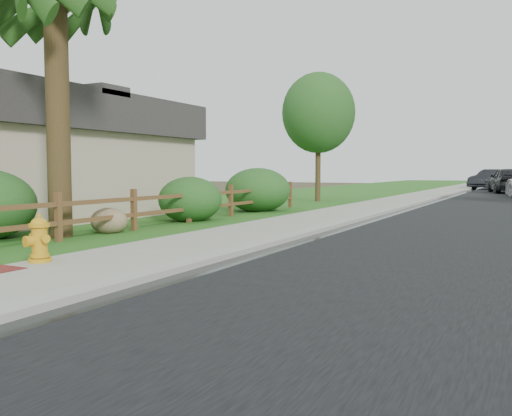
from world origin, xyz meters
The scene contains 14 objects.
ground centered at (0.00, 0.00, 0.00)m, with size 120.00×120.00×0.00m, color #332B1B.
curb centered at (0.40, 35.00, 0.06)m, with size 0.40×90.00×0.12m, color gray.
wet_gutter centered at (0.75, 35.00, 0.02)m, with size 0.50×90.00×0.00m, color black.
sidewalk centered at (-0.90, 35.00, 0.05)m, with size 2.20×90.00×0.10m, color gray.
grass_strip centered at (-2.80, 35.00, 0.03)m, with size 1.60×90.00×0.06m, color #1F4E16.
lawn_near centered at (-8.00, 35.00, 0.02)m, with size 9.00×90.00×0.04m, color #1F4E16.
ranch_fence centered at (-3.60, 6.40, 0.62)m, with size 0.12×16.92×1.10m.
fire_hydrant centered at (-1.70, 0.67, 0.46)m, with size 0.51×0.41×0.78m.
dark_car_mid centered at (3.52, 35.22, 0.91)m, with size 2.09×5.20×1.77m, color black.
dark_car_far centered at (2.00, 42.93, 0.83)m, with size 1.72×4.94×1.63m, color black.
boulder centered at (-3.90, 4.63, 0.33)m, with size 0.99×0.74×0.66m, color brown.
shrub_c centered at (-3.90, 8.10, 0.69)m, with size 1.90×1.90×1.37m, color #1D481A.
shrub_d centered at (-3.90, 12.51, 0.83)m, with size 2.42×2.42×1.65m, color #1D481A.
tree_near_left centered at (-4.29, 19.70, 4.34)m, with size 3.56×3.56×6.32m.
Camera 1 is at (5.33, -5.32, 1.56)m, focal length 38.00 mm.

